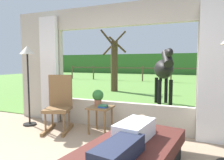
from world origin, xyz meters
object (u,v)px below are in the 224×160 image
rocking_chair (59,103)px  book_stack (103,106)px  recliner_sofa (131,159)px  pasture_tree (114,64)px  side_table (100,111)px  potted_plant (98,97)px  floor_lamp_left (28,61)px  horse (164,70)px  reclining_person (130,136)px

rocking_chair → book_stack: size_ratio=6.56×
recliner_sofa → pasture_tree: bearing=122.0°
side_table → rocking_chair: bearing=-171.0°
potted_plant → pasture_tree: (-1.71, 5.24, 0.62)m
floor_lamp_left → horse: 3.88m
side_table → book_stack: (0.09, -0.06, 0.12)m
side_table → potted_plant: bearing=143.1°
recliner_sofa → pasture_tree: size_ratio=0.63×
reclining_person → book_stack: 1.53m
floor_lamp_left → horse: bearing=50.3°
floor_lamp_left → side_table: bearing=4.5°
side_table → horse: size_ratio=0.29×
book_stack → horse: bearing=75.9°
recliner_sofa → horse: horse is taller
floor_lamp_left → pasture_tree: pasture_tree is taller
horse → reclining_person: bearing=76.5°
book_stack → horse: horse is taller
side_table → pasture_tree: bearing=108.6°
book_stack → pasture_tree: bearing=109.3°
recliner_sofa → floor_lamp_left: 3.11m
recliner_sofa → rocking_chair: (-1.86, 1.10, 0.33)m
reclining_person → rocking_chair: 2.18m
rocking_chair → horse: bearing=42.6°
floor_lamp_left → horse: size_ratio=0.95×
side_table → potted_plant: potted_plant is taller
floor_lamp_left → rocking_chair: bearing=-0.5°
reclining_person → side_table: bearing=136.6°
recliner_sofa → potted_plant: potted_plant is taller
reclining_person → side_table: (-0.99, 1.29, -0.10)m
side_table → horse: (0.81, 2.85, 0.73)m
recliner_sofa → floor_lamp_left: size_ratio=1.05×
reclining_person → rocking_chair: size_ratio=1.28×
rocking_chair → side_table: size_ratio=2.15×
reclining_person → book_stack: bearing=135.4°
reclining_person → rocking_chair: bearing=157.2°
reclining_person → floor_lamp_left: floor_lamp_left is taller
rocking_chair → horse: 3.48m
potted_plant → book_stack: (0.17, -0.12, -0.16)m
rocking_chair → floor_lamp_left: floor_lamp_left is taller
recliner_sofa → book_stack: (-0.91, 1.18, 0.33)m
side_table → floor_lamp_left: floor_lamp_left is taller
recliner_sofa → reclining_person: bearing=-81.0°
recliner_sofa → side_table: bearing=137.7°
rocking_chair → potted_plant: size_ratio=3.50×
horse → side_table: bearing=58.1°
pasture_tree → side_table: bearing=-71.4°
rocking_chair → horse: horse is taller
book_stack → floor_lamp_left: floor_lamp_left is taller
rocking_chair → pasture_tree: pasture_tree is taller
recliner_sofa → side_table: size_ratio=3.50×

